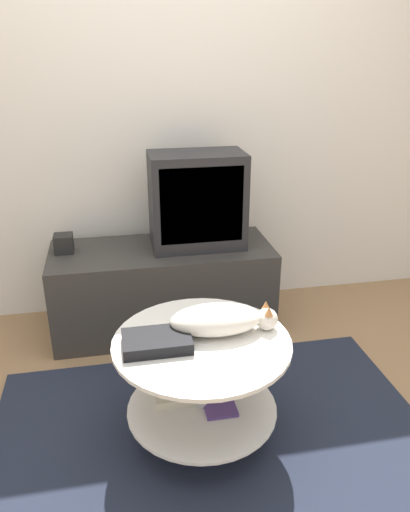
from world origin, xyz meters
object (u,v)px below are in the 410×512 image
object	(u,v)px
dvd_box	(157,341)
cat	(219,320)
speaker	(64,243)
tv	(197,201)

from	to	relation	value
dvd_box	cat	world-z (taller)	cat
dvd_box	speaker	bearing A→B (deg)	111.58
tv	dvd_box	distance (m)	1.12
speaker	tv	bearing A→B (deg)	-3.05
dvd_box	cat	bearing A→B (deg)	12.68
speaker	cat	xyz separation A→B (m)	(0.69, -1.02, 0.00)
speaker	cat	bearing A→B (deg)	-55.69
tv	speaker	world-z (taller)	tv
tv	speaker	size ratio (longest dim) A/B	5.21
tv	dvd_box	size ratio (longest dim) A/B	2.02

